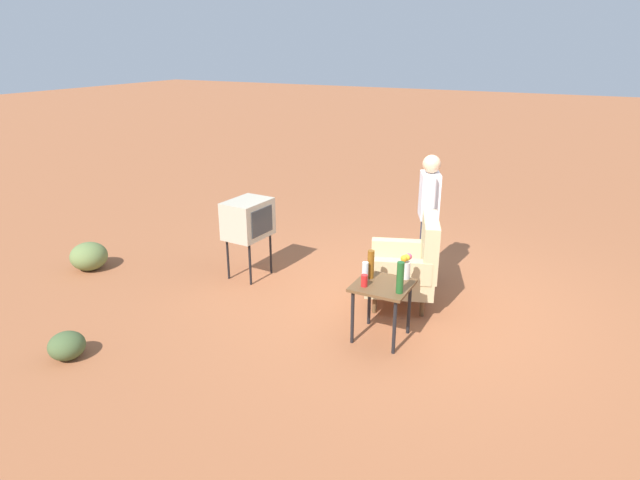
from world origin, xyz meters
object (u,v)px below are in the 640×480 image
at_px(armchair, 409,265).
at_px(soda_can_red, 364,281).
at_px(bottle_wine_green, 400,278).
at_px(flower_vase, 406,265).
at_px(bottle_short_clear, 365,271).
at_px(side_table, 382,292).
at_px(person_standing, 428,211).
at_px(tv_on_stand, 248,219).
at_px(bottle_tall_amber, 371,264).

height_order(armchair, soda_can_red, armchair).
relative_size(bottle_wine_green, soda_can_red, 2.62).
bearing_deg(flower_vase, bottle_short_clear, -55.75).
relative_size(side_table, person_standing, 0.38).
relative_size(bottle_wine_green, flower_vase, 1.21).
bearing_deg(bottle_wine_green, tv_on_stand, -109.56).
height_order(side_table, tv_on_stand, tv_on_stand).
height_order(person_standing, bottle_tall_amber, person_standing).
distance_m(side_table, soda_can_red, 0.25).
distance_m(tv_on_stand, soda_can_red, 2.14).
xyz_separation_m(person_standing, bottle_short_clear, (1.61, -0.16, -0.22)).
height_order(armchair, bottle_tall_amber, armchair).
height_order(armchair, side_table, armchair).
bearing_deg(tv_on_stand, flower_vase, 78.17).
bearing_deg(bottle_wine_green, armchair, -167.11).
bearing_deg(bottle_wine_green, bottle_tall_amber, -117.59).
bearing_deg(soda_can_red, person_standing, 176.25).
relative_size(person_standing, bottle_wine_green, 5.12).
xyz_separation_m(tv_on_stand, bottle_short_clear, (0.71, 1.92, -0.07)).
bearing_deg(bottle_tall_amber, bottle_short_clear, -14.77).
xyz_separation_m(armchair, bottle_short_clear, (0.87, -0.19, 0.22)).
relative_size(armchair, side_table, 1.72).
xyz_separation_m(soda_can_red, bottle_tall_amber, (-0.22, -0.02, 0.09)).
distance_m(armchair, bottle_wine_green, 1.04).
xyz_separation_m(side_table, person_standing, (-1.61, -0.03, 0.41)).
xyz_separation_m(bottle_wine_green, bottle_short_clear, (-0.11, -0.41, -0.06)).
bearing_deg(bottle_short_clear, bottle_tall_amber, 165.23).
bearing_deg(side_table, bottle_tall_amber, -117.86).
bearing_deg(armchair, bottle_short_clear, -12.13).
bearing_deg(person_standing, tv_on_stand, -66.71).
distance_m(bottle_wine_green, bottle_tall_amber, 0.44).
bearing_deg(bottle_short_clear, armchair, 167.87).
distance_m(armchair, soda_can_red, 1.02).
bearing_deg(tv_on_stand, soda_can_red, 66.70).
relative_size(tv_on_stand, person_standing, 0.63).
xyz_separation_m(bottle_short_clear, bottle_tall_amber, (-0.09, 0.02, 0.05)).
height_order(side_table, flower_vase, flower_vase).
height_order(soda_can_red, bottle_short_clear, bottle_short_clear).
bearing_deg(flower_vase, bottle_wine_green, 9.54).
bearing_deg(soda_can_red, flower_vase, 140.84).
xyz_separation_m(side_table, bottle_wine_green, (0.11, 0.22, 0.25)).
height_order(side_table, bottle_tall_amber, bottle_tall_amber).
height_order(soda_can_red, bottle_tall_amber, bottle_tall_amber).
relative_size(bottle_wine_green, bottle_short_clear, 1.60).
bearing_deg(flower_vase, bottle_tall_amber, -65.40).
bearing_deg(armchair, flower_vase, 14.74).
height_order(bottle_wine_green, bottle_tall_amber, bottle_wine_green).
height_order(tv_on_stand, bottle_tall_amber, tv_on_stand).
relative_size(side_table, bottle_tall_amber, 2.05).
bearing_deg(bottle_short_clear, soda_can_red, 19.99).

